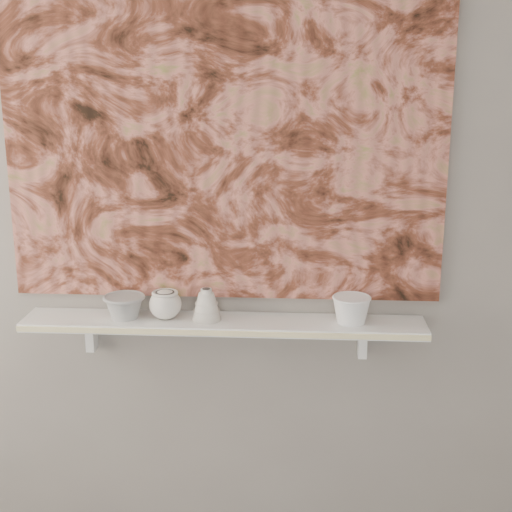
# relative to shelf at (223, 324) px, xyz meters

# --- Properties ---
(wall_back) EXTENTS (3.60, 0.00, 3.60)m
(wall_back) POSITION_rel_shelf_xyz_m (0.00, 0.09, 0.44)
(wall_back) COLOR gray
(wall_back) RESTS_ON floor
(shelf) EXTENTS (1.40, 0.18, 0.03)m
(shelf) POSITION_rel_shelf_xyz_m (0.00, 0.00, 0.00)
(shelf) COLOR white
(shelf) RESTS_ON wall_back
(shelf_stripe) EXTENTS (1.40, 0.01, 0.02)m
(shelf_stripe) POSITION_rel_shelf_xyz_m (0.00, -0.09, 0.00)
(shelf_stripe) COLOR beige
(shelf_stripe) RESTS_ON shelf
(bracket_left) EXTENTS (0.03, 0.06, 0.12)m
(bracket_left) POSITION_rel_shelf_xyz_m (-0.49, 0.06, -0.07)
(bracket_left) COLOR white
(bracket_left) RESTS_ON wall_back
(bracket_right) EXTENTS (0.03, 0.06, 0.12)m
(bracket_right) POSITION_rel_shelf_xyz_m (0.49, 0.06, -0.07)
(bracket_right) COLOR white
(bracket_right) RESTS_ON wall_back
(painting) EXTENTS (1.50, 0.02, 1.10)m
(painting) POSITION_rel_shelf_xyz_m (0.00, 0.08, 0.62)
(painting) COLOR brown
(painting) RESTS_ON wall_back
(house_motif) EXTENTS (0.09, 0.00, 0.08)m
(house_motif) POSITION_rel_shelf_xyz_m (0.45, 0.07, 0.32)
(house_motif) COLOR black
(house_motif) RESTS_ON painting
(bowl_grey) EXTENTS (0.16, 0.16, 0.08)m
(bowl_grey) POSITION_rel_shelf_xyz_m (-0.35, 0.00, 0.06)
(bowl_grey) COLOR #989896
(bowl_grey) RESTS_ON shelf
(cup_cream) EXTENTS (0.14, 0.14, 0.10)m
(cup_cream) POSITION_rel_shelf_xyz_m (-0.20, 0.00, 0.07)
(cup_cream) COLOR silver
(cup_cream) RESTS_ON shelf
(bell_vessel) EXTENTS (0.13, 0.13, 0.11)m
(bell_vessel) POSITION_rel_shelf_xyz_m (-0.06, 0.00, 0.07)
(bell_vessel) COLOR beige
(bell_vessel) RESTS_ON shelf
(bowl_white) EXTENTS (0.17, 0.17, 0.10)m
(bowl_white) POSITION_rel_shelf_xyz_m (0.44, 0.00, 0.06)
(bowl_white) COLOR silver
(bowl_white) RESTS_ON shelf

